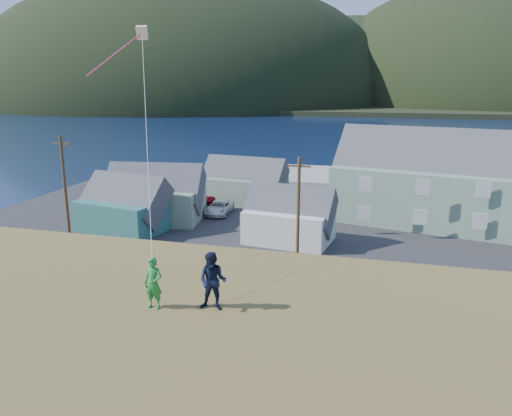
% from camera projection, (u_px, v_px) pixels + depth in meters
% --- Properties ---
extents(ground, '(900.00, 900.00, 0.00)m').
position_uv_depth(ground, '(295.00, 290.00, 34.60)').
color(ground, '#0A1638').
rests_on(ground, ground).
extents(grass_strip, '(110.00, 8.00, 0.10)m').
position_uv_depth(grass_strip, '(289.00, 301.00, 32.72)').
color(grass_strip, '#4C3D19').
rests_on(grass_strip, ground).
extents(waterfront_lot, '(72.00, 36.00, 0.12)m').
position_uv_depth(waterfront_lot, '(326.00, 223.00, 50.49)').
color(waterfront_lot, '#28282B').
rests_on(waterfront_lot, ground).
extents(wharf, '(26.00, 14.00, 0.90)m').
position_uv_depth(wharf, '(306.00, 176.00, 73.41)').
color(wharf, gray).
rests_on(wharf, ground).
extents(far_shore, '(900.00, 320.00, 2.00)m').
position_uv_depth(far_shore, '(385.00, 100.00, 342.99)').
color(far_shore, black).
rests_on(far_shore, ground).
extents(far_hills, '(760.00, 265.00, 143.00)m').
position_uv_depth(far_hills, '(447.00, 102.00, 286.42)').
color(far_hills, black).
rests_on(far_hills, ground).
extents(lodge, '(34.01, 15.81, 11.55)m').
position_uv_depth(lodge, '(509.00, 186.00, 46.73)').
color(lodge, slate).
rests_on(lodge, waterfront_lot).
extents(shed_teal, '(9.34, 7.34, 6.61)m').
position_uv_depth(shed_teal, '(125.00, 206.00, 47.67)').
color(shed_teal, '#2C6861').
rests_on(shed_teal, waterfront_lot).
extents(shed_palegreen_near, '(10.56, 7.43, 7.15)m').
position_uv_depth(shed_palegreen_near, '(155.00, 195.00, 50.93)').
color(shed_palegreen_near, slate).
rests_on(shed_palegreen_near, waterfront_lot).
extents(shed_white, '(8.33, 6.04, 6.19)m').
position_uv_depth(shed_white, '(289.00, 217.00, 44.15)').
color(shed_white, silver).
rests_on(shed_white, waterfront_lot).
extents(shed_palegreen_far, '(10.43, 6.78, 6.58)m').
position_uv_depth(shed_palegreen_far, '(244.00, 182.00, 58.53)').
color(shed_palegreen_far, gray).
rests_on(shed_palegreen_far, waterfront_lot).
extents(utility_poles, '(33.33, 0.24, 9.84)m').
position_uv_depth(utility_poles, '(278.00, 215.00, 35.20)').
color(utility_poles, '#47331E').
rests_on(utility_poles, waterfront_lot).
extents(parked_cars, '(19.42, 12.60, 1.57)m').
position_uv_depth(parked_cars, '(233.00, 200.00, 56.74)').
color(parked_cars, navy).
rests_on(parked_cars, waterfront_lot).
extents(kite_flyer_green, '(0.61, 0.41, 1.65)m').
position_uv_depth(kite_flyer_green, '(153.00, 283.00, 15.38)').
color(kite_flyer_green, '#248735').
rests_on(kite_flyer_green, hillside).
extents(kite_flyer_navy, '(0.94, 0.75, 1.85)m').
position_uv_depth(kite_flyer_navy, '(213.00, 281.00, 15.27)').
color(kite_flyer_navy, black).
rests_on(kite_flyer_navy, hillside).
extents(kite_rig, '(2.50, 3.94, 10.94)m').
position_uv_depth(kite_rig, '(138.00, 39.00, 20.95)').
color(kite_rig, beige).
rests_on(kite_rig, ground).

